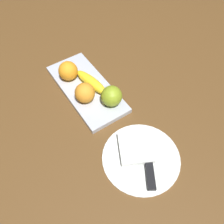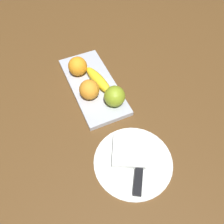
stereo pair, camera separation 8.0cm
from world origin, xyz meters
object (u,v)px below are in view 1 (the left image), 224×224
object	(u,v)px
dinner_plate	(142,157)
folded_napkin	(137,147)
fruit_tray	(87,88)
banana	(92,82)
knife	(150,170)
apple	(112,96)
orange_near_apple	(85,93)
orange_near_banana	(68,71)

from	to	relation	value
dinner_plate	folded_napkin	world-z (taller)	folded_napkin
dinner_plate	folded_napkin	size ratio (longest dim) A/B	2.27
fruit_tray	dinner_plate	size ratio (longest dim) A/B	1.49
fruit_tray	banana	distance (m)	0.04
knife	dinner_plate	bearing A→B (deg)	17.96
apple	knife	world-z (taller)	apple
fruit_tray	orange_near_apple	xyz separation A→B (m)	(-0.05, 0.04, 0.05)
knife	banana	bearing A→B (deg)	27.92
dinner_plate	folded_napkin	distance (m)	0.03
orange_near_banana	orange_near_apple	bearing A→B (deg)	179.26
orange_near_banana	folded_napkin	bearing A→B (deg)	-174.97
fruit_tray	apple	size ratio (longest dim) A/B	4.88
apple	banana	bearing A→B (deg)	8.56
banana	folded_napkin	xyz separation A→B (m)	(-0.31, 0.02, -0.02)
banana	orange_near_apple	xyz separation A→B (m)	(-0.05, 0.05, 0.02)
apple	orange_near_apple	xyz separation A→B (m)	(0.07, 0.07, -0.00)
orange_near_banana	fruit_tray	bearing A→B (deg)	-156.23
orange_near_apple	dinner_plate	world-z (taller)	orange_near_apple
fruit_tray	banana	world-z (taller)	banana
folded_napkin	knife	xyz separation A→B (m)	(-0.08, 0.01, -0.00)
dinner_plate	fruit_tray	bearing A→B (deg)	0.00
apple	orange_near_banana	size ratio (longest dim) A/B	1.02
banana	folded_napkin	size ratio (longest dim) A/B	1.49
banana	dinner_plate	size ratio (longest dim) A/B	0.66
orange_near_apple	folded_napkin	world-z (taller)	orange_near_apple
orange_near_apple	orange_near_banana	xyz separation A→B (m)	(0.13, -0.00, 0.00)
fruit_tray	orange_near_apple	bearing A→B (deg)	145.61
fruit_tray	folded_napkin	distance (m)	0.32
orange_near_apple	knife	distance (m)	0.35
banana	orange_near_apple	world-z (taller)	orange_near_apple
knife	orange_near_apple	bearing A→B (deg)	36.20
apple	banana	xyz separation A→B (m)	(0.11, 0.02, -0.02)
banana	knife	bearing A→B (deg)	164.33
orange_near_banana	knife	world-z (taller)	orange_near_banana
apple	folded_napkin	world-z (taller)	apple
banana	orange_near_banana	distance (m)	0.10
fruit_tray	banana	bearing A→B (deg)	-114.56
orange_near_apple	orange_near_banana	distance (m)	0.13
apple	fruit_tray	bearing A→B (deg)	15.81
orange_near_banana	dinner_plate	world-z (taller)	orange_near_banana
fruit_tray	dinner_plate	bearing A→B (deg)	-180.00
fruit_tray	orange_near_apple	distance (m)	0.08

